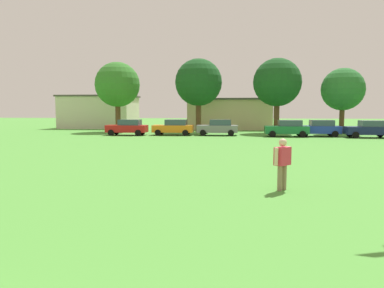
# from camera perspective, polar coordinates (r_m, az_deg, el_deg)

# --- Properties ---
(ground_plane) EXTENTS (160.00, 160.00, 0.00)m
(ground_plane) POSITION_cam_1_polar(r_m,az_deg,el_deg) (31.24, 3.35, 0.40)
(ground_plane) COLOR #4C9338
(adult_bystander) EXTENTS (0.63, 0.67, 1.78)m
(adult_bystander) POSITION_cam_1_polar(r_m,az_deg,el_deg) (12.70, 14.07, -2.41)
(adult_bystander) COLOR #8C7259
(adult_bystander) RESTS_ON ground
(parked_car_red_0) EXTENTS (4.30, 2.02, 1.68)m
(parked_car_red_0) POSITION_cam_1_polar(r_m,az_deg,el_deg) (39.36, -10.12, 2.63)
(parked_car_red_0) COLOR red
(parked_car_red_0) RESTS_ON ground
(parked_car_orange_1) EXTENTS (4.30, 2.02, 1.68)m
(parked_car_orange_1) POSITION_cam_1_polar(r_m,az_deg,el_deg) (38.80, -2.89, 2.66)
(parked_car_orange_1) COLOR orange
(parked_car_orange_1) RESTS_ON ground
(parked_car_gray_2) EXTENTS (4.30, 2.02, 1.68)m
(parked_car_gray_2) POSITION_cam_1_polar(r_m,az_deg,el_deg) (38.58, 4.14, 2.64)
(parked_car_gray_2) COLOR slate
(parked_car_gray_2) RESTS_ON ground
(parked_car_green_3) EXTENTS (4.30, 2.02, 1.68)m
(parked_car_green_3) POSITION_cam_1_polar(r_m,az_deg,el_deg) (37.88, 14.79, 2.42)
(parked_car_green_3) COLOR #196B38
(parked_car_green_3) RESTS_ON ground
(parked_car_blue_4) EXTENTS (4.30, 2.02, 1.68)m
(parked_car_blue_4) POSITION_cam_1_polar(r_m,az_deg,el_deg) (39.10, 19.38, 2.38)
(parked_car_blue_4) COLOR #1E38AD
(parked_car_blue_4) RESTS_ON ground
(parked_car_navy_5) EXTENTS (4.30, 2.02, 1.68)m
(parked_car_navy_5) POSITION_cam_1_polar(r_m,az_deg,el_deg) (39.29, 26.18, 2.14)
(parked_car_navy_5) COLOR #141E4C
(parked_car_navy_5) RESTS_ON ground
(tree_far_left) EXTENTS (5.48, 5.48, 8.55)m
(tree_far_left) POSITION_cam_1_polar(r_m,az_deg,el_deg) (45.90, -11.69, 9.13)
(tree_far_left) COLOR brown
(tree_far_left) RESTS_ON ground
(tree_left) EXTENTS (5.70, 5.70, 8.88)m
(tree_left) POSITION_cam_1_polar(r_m,az_deg,el_deg) (44.40, 1.03, 9.66)
(tree_left) COLOR brown
(tree_left) RESTS_ON ground
(tree_center_left) EXTENTS (5.56, 5.56, 8.66)m
(tree_center_left) POSITION_cam_1_polar(r_m,az_deg,el_deg) (43.53, 13.30, 9.41)
(tree_center_left) COLOR brown
(tree_center_left) RESTS_ON ground
(tree_center_right) EXTENTS (4.73, 4.73, 7.37)m
(tree_center_right) POSITION_cam_1_polar(r_m,az_deg,el_deg) (44.19, 22.70, 7.93)
(tree_center_right) COLOR brown
(tree_center_right) RESTS_ON ground
(house_left) EXTENTS (10.74, 7.10, 4.81)m
(house_left) POSITION_cam_1_polar(r_m,az_deg,el_deg) (55.80, -14.37, 4.96)
(house_left) COLOR beige
(house_left) RESTS_ON ground
(house_right) EXTENTS (11.71, 8.87, 4.26)m
(house_right) POSITION_cam_1_polar(r_m,az_deg,el_deg) (52.15, 5.98, 4.78)
(house_right) COLOR beige
(house_right) RESTS_ON ground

